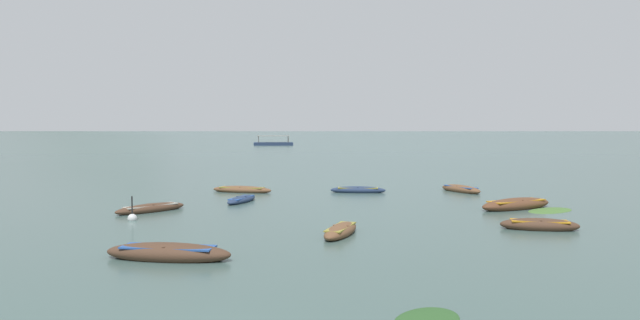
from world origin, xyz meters
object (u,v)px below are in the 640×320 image
at_px(rowboat_0, 341,231).
at_px(rowboat_2, 242,190).
at_px(rowboat_7, 168,253).
at_px(rowboat_3, 151,208).
at_px(mooring_buoy, 132,218).
at_px(rowboat_8, 358,190).
at_px(rowboat_4, 461,189).
at_px(rowboat_5, 516,204).
at_px(rowboat_6, 539,225).
at_px(ferry_0, 273,143).
at_px(rowboat_1, 242,200).

height_order(rowboat_0, rowboat_2, rowboat_0).
bearing_deg(rowboat_0, rowboat_7, -142.28).
relative_size(rowboat_3, mooring_buoy, 2.89).
bearing_deg(rowboat_0, mooring_buoy, 161.06).
bearing_deg(rowboat_8, rowboat_3, -140.87).
distance_m(rowboat_2, rowboat_7, 18.04).
distance_m(rowboat_2, rowboat_4, 13.78).
xyz_separation_m(rowboat_5, rowboat_6, (-0.94, -5.80, -0.03)).
bearing_deg(rowboat_2, rowboat_7, -87.41).
xyz_separation_m(rowboat_4, rowboat_6, (0.17, -13.20, 0.00)).
height_order(rowboat_3, ferry_0, ferry_0).
bearing_deg(mooring_buoy, ferry_0, 93.33).
xyz_separation_m(rowboat_3, rowboat_4, (16.75, 8.93, 0.02)).
xyz_separation_m(rowboat_1, ferry_0, (-10.18, 104.88, 0.32)).
bearing_deg(mooring_buoy, rowboat_0, -18.94).
bearing_deg(ferry_0, rowboat_4, -76.90).
relative_size(rowboat_0, rowboat_2, 0.80).
distance_m(rowboat_0, rowboat_6, 7.97).
relative_size(rowboat_3, rowboat_4, 0.97).
xyz_separation_m(rowboat_2, mooring_buoy, (-2.94, -10.85, -0.05)).
height_order(rowboat_0, rowboat_1, rowboat_0).
height_order(rowboat_2, mooring_buoy, mooring_buoy).
bearing_deg(mooring_buoy, rowboat_2, 74.83).
distance_m(ferry_0, mooring_buoy, 111.26).
relative_size(rowboat_3, rowboat_8, 0.97).
xyz_separation_m(rowboat_2, rowboat_5, (14.87, -6.77, 0.05)).
relative_size(rowboat_4, rowboat_6, 1.11).
distance_m(rowboat_1, rowboat_4, 14.03).
height_order(rowboat_8, mooring_buoy, mooring_buoy).
distance_m(rowboat_7, mooring_buoy, 8.10).
height_order(rowboat_3, rowboat_4, rowboat_4).
relative_size(rowboat_4, ferry_0, 0.35).
height_order(rowboat_0, ferry_0, ferry_0).
bearing_deg(rowboat_6, rowboat_0, -170.05).
bearing_deg(mooring_buoy, rowboat_7, -62.34).
xyz_separation_m(rowboat_3, rowboat_8, (10.25, 8.34, -0.00)).
height_order(rowboat_1, ferry_0, ferry_0).
height_order(rowboat_0, rowboat_4, rowboat_4).
bearing_deg(rowboat_5, mooring_buoy, -167.11).
bearing_deg(rowboat_3, rowboat_0, -31.90).
bearing_deg(rowboat_1, rowboat_5, -8.53).
relative_size(rowboat_6, ferry_0, 0.32).
bearing_deg(rowboat_6, rowboat_7, -157.44).
xyz_separation_m(rowboat_0, mooring_buoy, (-9.02, 3.10, -0.05)).
height_order(rowboat_3, mooring_buoy, mooring_buoy).
height_order(rowboat_2, rowboat_6, rowboat_6).
bearing_deg(ferry_0, rowboat_1, -84.46).
bearing_deg(rowboat_6, rowboat_3, 165.85).
height_order(rowboat_2, rowboat_4, rowboat_4).
xyz_separation_m(rowboat_4, mooring_buoy, (-16.70, -11.48, -0.07)).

